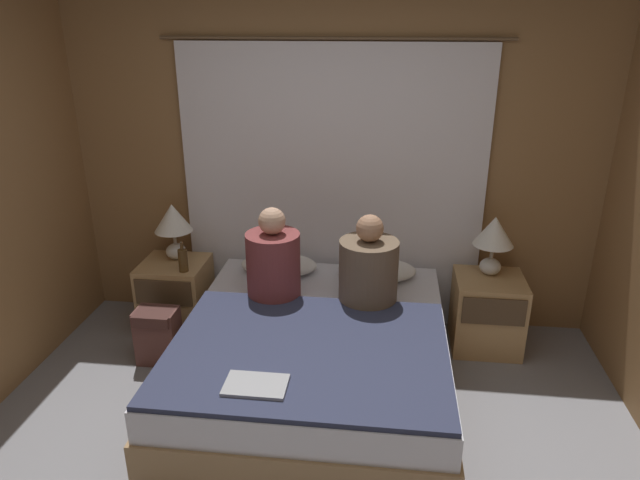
{
  "coord_description": "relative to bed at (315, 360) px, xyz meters",
  "views": [
    {
      "loc": [
        0.4,
        -2.14,
        2.27
      ],
      "look_at": [
        0.0,
        1.18,
        0.94
      ],
      "focal_mm": 32.0,
      "sensor_mm": 36.0,
      "label": 1
    }
  ],
  "objects": [
    {
      "name": "person_right_in_bed",
      "position": [
        0.31,
        0.35,
        0.49
      ],
      "size": [
        0.39,
        0.39,
        0.61
      ],
      "color": "brown",
      "rests_on": "bed"
    },
    {
      "name": "wall_back",
      "position": [
        0.0,
        1.07,
        1.01
      ],
      "size": [
        4.01,
        0.06,
        2.5
      ],
      "color": "olive",
      "rests_on": "ground_plane"
    },
    {
      "name": "lamp_left",
      "position": [
        -1.16,
        0.79,
        0.59
      ],
      "size": [
        0.28,
        0.28,
        0.43
      ],
      "color": "silver",
      "rests_on": "nightstand_left"
    },
    {
      "name": "bed",
      "position": [
        0.0,
        0.0,
        0.0
      ],
      "size": [
        1.63,
        1.91,
        0.49
      ],
      "color": "#99754C",
      "rests_on": "ground_plane"
    },
    {
      "name": "laptop_on_bed",
      "position": [
        -0.21,
        -0.69,
        0.29
      ],
      "size": [
        0.32,
        0.21,
        0.02
      ],
      "color": "#9EA0A5",
      "rests_on": "blanket_on_bed"
    },
    {
      "name": "backpack_on_floor",
      "position": [
        -1.12,
        0.23,
        -0.02
      ],
      "size": [
        0.28,
        0.21,
        0.4
      ],
      "color": "brown",
      "rests_on": "ground_plane"
    },
    {
      "name": "blanket_on_bed",
      "position": [
        0.0,
        -0.31,
        0.26
      ],
      "size": [
        1.57,
        1.24,
        0.03
      ],
      "color": "#2D334C",
      "rests_on": "bed"
    },
    {
      "name": "curtain_panel",
      "position": [
        0.0,
        1.01,
        0.82
      ],
      "size": [
        2.42,
        0.02,
        2.13
      ],
      "color": "white",
      "rests_on": "ground_plane"
    },
    {
      "name": "pillow_left",
      "position": [
        -0.36,
        0.74,
        0.31
      ],
      "size": [
        0.56,
        0.36,
        0.12
      ],
      "color": "white",
      "rests_on": "bed"
    },
    {
      "name": "lamp_right",
      "position": [
        1.16,
        0.79,
        0.59
      ],
      "size": [
        0.28,
        0.28,
        0.43
      ],
      "color": "silver",
      "rests_on": "nightstand_right"
    },
    {
      "name": "nightstand_right",
      "position": [
        1.16,
        0.71,
        0.03
      ],
      "size": [
        0.48,
        0.46,
        0.54
      ],
      "color": "tan",
      "rests_on": "ground_plane"
    },
    {
      "name": "person_left_in_bed",
      "position": [
        -0.32,
        0.35,
        0.5
      ],
      "size": [
        0.36,
        0.36,
        0.63
      ],
      "color": "brown",
      "rests_on": "bed"
    },
    {
      "name": "nightstand_left",
      "position": [
        -1.16,
        0.71,
        0.03
      ],
      "size": [
        0.48,
        0.46,
        0.54
      ],
      "color": "tan",
      "rests_on": "ground_plane"
    },
    {
      "name": "pillow_right",
      "position": [
        0.36,
        0.74,
        0.31
      ],
      "size": [
        0.56,
        0.36,
        0.12
      ],
      "color": "white",
      "rests_on": "bed"
    },
    {
      "name": "beer_bottle_on_left_stand",
      "position": [
        -1.03,
        0.57,
        0.38
      ],
      "size": [
        0.07,
        0.07,
        0.23
      ],
      "color": "#513819",
      "rests_on": "nightstand_left"
    }
  ]
}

